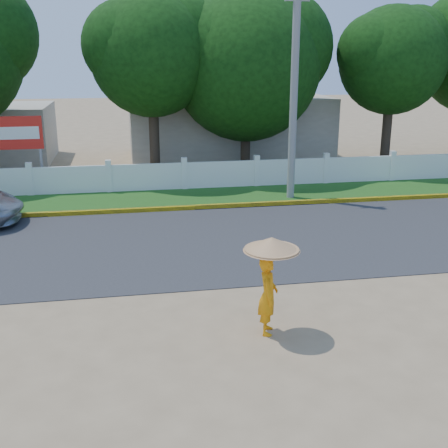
# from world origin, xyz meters

# --- Properties ---
(ground) EXTENTS (120.00, 120.00, 0.00)m
(ground) POSITION_xyz_m (0.00, 0.00, 0.00)
(ground) COLOR #9E8460
(ground) RESTS_ON ground
(road) EXTENTS (60.00, 7.00, 0.02)m
(road) POSITION_xyz_m (0.00, 4.50, 0.01)
(road) COLOR #38383A
(road) RESTS_ON ground
(grass_verge) EXTENTS (60.00, 3.50, 0.03)m
(grass_verge) POSITION_xyz_m (0.00, 9.75, 0.01)
(grass_verge) COLOR #2D601E
(grass_verge) RESTS_ON ground
(curb) EXTENTS (40.00, 0.18, 0.16)m
(curb) POSITION_xyz_m (0.00, 8.05, 0.08)
(curb) COLOR yellow
(curb) RESTS_ON ground
(fence) EXTENTS (40.00, 0.10, 1.10)m
(fence) POSITION_xyz_m (0.00, 11.20, 0.55)
(fence) COLOR silver
(fence) RESTS_ON ground
(building_near) EXTENTS (10.00, 6.00, 3.20)m
(building_near) POSITION_xyz_m (3.00, 18.00, 1.60)
(building_near) COLOR #B7AD99
(building_near) RESTS_ON ground
(utility_pole) EXTENTS (0.28, 0.28, 7.89)m
(utility_pole) POSITION_xyz_m (3.84, 9.09, 3.94)
(utility_pole) COLOR gray
(utility_pole) RESTS_ON ground
(monk_with_parasol) EXTENTS (1.10, 1.10, 2.00)m
(monk_with_parasol) POSITION_xyz_m (0.32, -1.24, 1.30)
(monk_with_parasol) COLOR orange
(monk_with_parasol) RESTS_ON ground
(billboard) EXTENTS (2.50, 0.13, 2.95)m
(billboard) POSITION_xyz_m (-6.76, 12.30, 2.14)
(billboard) COLOR gray
(billboard) RESTS_ON ground
(tree_row) EXTENTS (40.95, 7.36, 8.53)m
(tree_row) POSITION_xyz_m (2.79, 14.02, 4.93)
(tree_row) COLOR #473828
(tree_row) RESTS_ON ground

